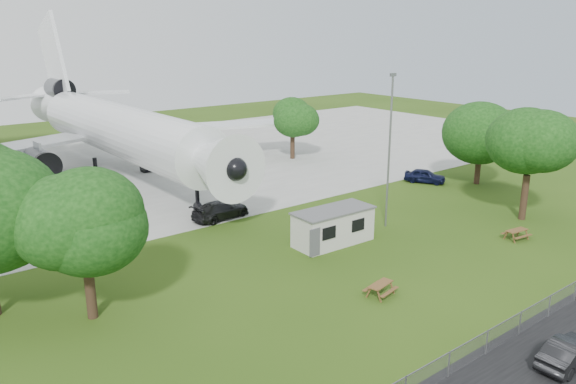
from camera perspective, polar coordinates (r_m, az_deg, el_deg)
ground at (r=36.47m, az=8.44°, el=-8.69°), size 160.00×160.00×0.00m
concrete_apron at (r=66.89m, az=-15.91°, el=2.35°), size 120.00×46.00×0.03m
airliner at (r=63.20m, az=-17.18°, el=6.34°), size 46.36×47.73×17.69m
site_cabin at (r=41.47m, az=4.63°, el=-3.50°), size 6.79×2.87×2.62m
picnic_west at (r=34.40m, az=9.35°, el=-10.32°), size 2.07×1.84×0.76m
picnic_east at (r=45.88m, az=22.14°, el=-4.47°), size 1.98×1.73×0.76m
fence at (r=31.55m, az=21.44°, el=-13.88°), size 58.00×0.04×1.30m
lamp_mast at (r=44.37m, az=10.23°, el=3.89°), size 0.16×0.16×12.00m
tree_west_small at (r=31.28m, az=-20.09°, el=-3.07°), size 6.41×6.41×8.66m
tree_east_front at (r=49.33m, az=23.45°, el=4.66°), size 6.74×6.74×9.93m
tree_east_back at (r=59.91m, az=19.04°, el=5.75°), size 7.77×7.77×9.23m
tree_far_apron at (r=68.32m, az=0.46°, el=7.49°), size 5.97×5.97×7.98m
car_centre_sedan at (r=30.31m, az=26.64°, el=-14.37°), size 4.08×1.52×1.33m
car_ne_hatch at (r=59.73m, az=13.74°, el=1.59°), size 3.48×4.43×1.41m
car_apron_van at (r=47.16m, az=-6.86°, el=-1.84°), size 5.40×2.72×1.50m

